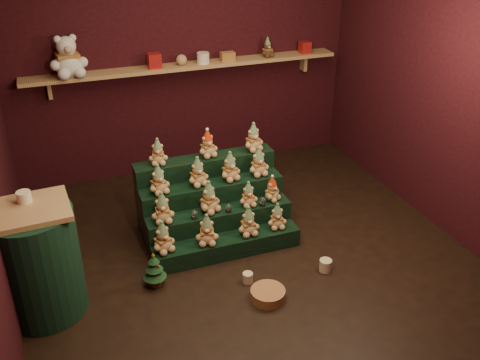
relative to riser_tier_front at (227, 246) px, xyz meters
name	(u,v)px	position (x,y,z in m)	size (l,w,h in m)	color
ground	(246,252)	(0.18, -0.02, -0.09)	(4.00, 4.00, 0.00)	black
back_wall	(183,53)	(0.18, 2.03, 1.31)	(4.00, 0.10, 2.80)	black
front_wall	(391,247)	(0.18, -2.07, 1.31)	(4.00, 0.10, 2.80)	black
right_wall	(449,86)	(2.23, -0.02, 1.31)	(0.10, 4.00, 2.80)	black
back_shelf	(187,66)	(0.18, 1.85, 1.20)	(3.60, 0.26, 0.24)	tan
riser_tier_front	(227,246)	(0.00, 0.00, 0.00)	(1.40, 0.22, 0.18)	black
riser_tier_midfront	(220,226)	(0.00, 0.22, 0.09)	(1.40, 0.22, 0.36)	black
riser_tier_midback	(213,207)	(0.00, 0.44, 0.18)	(1.40, 0.22, 0.54)	black
riser_tier_back	(206,189)	(0.00, 0.66, 0.27)	(1.40, 0.22, 0.72)	black
teddy_0	(163,237)	(-0.60, 0.01, 0.24)	(0.21, 0.19, 0.30)	tan
teddy_1	(207,230)	(-0.20, -0.01, 0.24)	(0.21, 0.19, 0.29)	tan
teddy_2	(248,221)	(0.21, 0.00, 0.23)	(0.20, 0.18, 0.29)	tan
teddy_3	(277,216)	(0.51, 0.01, 0.22)	(0.18, 0.16, 0.26)	tan
teddy_4	(162,208)	(-0.54, 0.21, 0.42)	(0.21, 0.19, 0.29)	tan
teddy_5	(209,197)	(-0.10, 0.23, 0.42)	(0.22, 0.20, 0.31)	tan
teddy_6	(248,194)	(0.29, 0.21, 0.39)	(0.18, 0.16, 0.25)	tan
teddy_7	(272,189)	(0.54, 0.23, 0.39)	(0.18, 0.16, 0.25)	tan
teddy_8	(158,179)	(-0.52, 0.43, 0.59)	(0.20, 0.18, 0.28)	tan
teddy_9	(198,172)	(-0.13, 0.45, 0.59)	(0.20, 0.18, 0.28)	tan
teddy_10	(230,166)	(0.19, 0.45, 0.59)	(0.21, 0.18, 0.29)	tan
teddy_11	(259,162)	(0.49, 0.45, 0.59)	(0.21, 0.19, 0.29)	tan
teddy_12	(158,152)	(-0.45, 0.67, 0.76)	(0.18, 0.16, 0.26)	tan
teddy_13	(208,144)	(0.04, 0.67, 0.77)	(0.19, 0.18, 0.27)	tan
teddy_14	(253,137)	(0.51, 0.65, 0.77)	(0.20, 0.18, 0.28)	tan
snow_globe_a	(194,214)	(-0.26, 0.16, 0.31)	(0.07, 0.07, 0.09)	black
snow_globe_b	(229,208)	(0.07, 0.16, 0.31)	(0.06, 0.06, 0.08)	black
snow_globe_c	(263,201)	(0.42, 0.16, 0.32)	(0.07, 0.07, 0.09)	black
side_table	(37,262)	(-1.63, -0.20, 0.38)	(0.66, 0.66, 0.96)	tan
table_ornament	(24,197)	(-1.63, -0.10, 0.91)	(0.11, 0.11, 0.09)	beige
mini_christmas_tree	(154,269)	(-0.73, -0.21, 0.08)	(0.20, 0.20, 0.34)	#4D361B
mug_left	(248,278)	(0.03, -0.45, -0.04)	(0.09, 0.09, 0.09)	beige
mug_right	(325,265)	(0.74, -0.54, -0.03)	(0.11, 0.11, 0.11)	beige
wicker_basket	(268,295)	(0.11, -0.72, -0.04)	(0.29, 0.29, 0.09)	#A77343
white_bear	(67,51)	(-1.09, 1.82, 1.50)	(0.39, 0.35, 0.54)	silver
brown_bear	(267,48)	(1.14, 1.82, 1.34)	(0.16, 0.14, 0.22)	#4C2719
gift_tin_red_a	(154,61)	(-0.20, 1.83, 1.31)	(0.14, 0.14, 0.16)	red
gift_tin_cream	(203,58)	(0.36, 1.83, 1.29)	(0.14, 0.14, 0.12)	beige
gift_tin_red_b	(305,47)	(1.64, 1.83, 1.30)	(0.12, 0.12, 0.14)	red
shelf_plush_ball	(181,60)	(0.11, 1.83, 1.29)	(0.12, 0.12, 0.12)	tan
scarf_gift_box	(228,56)	(0.65, 1.83, 1.28)	(0.16, 0.10, 0.10)	#D1541D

